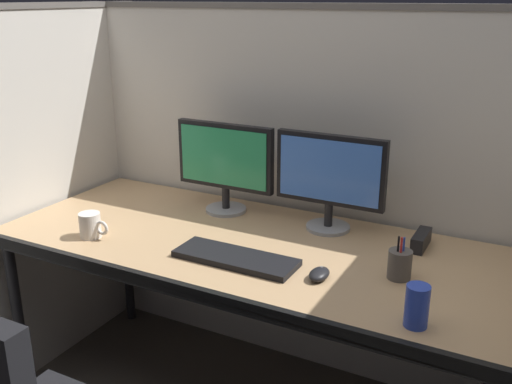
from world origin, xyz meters
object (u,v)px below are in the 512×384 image
Objects in this scene: computer_mouse at (319,274)px; soda_can at (417,306)px; monitor_right at (330,176)px; desk at (248,256)px; red_stapler at (421,240)px; monitor_left at (225,162)px; pen_cup at (400,264)px; keyboard_main at (236,258)px; coffee_mug at (91,225)px.

soda_can is at bearing -22.14° from computer_mouse.
monitor_right reaches higher than soda_can.
monitor_right is 4.48× the size of computer_mouse.
soda_can reaches higher than computer_mouse.
red_stapler is (0.57, 0.26, 0.08)m from desk.
monitor_left is 0.86m from pen_cup.
soda_can is (0.34, -0.14, 0.04)m from computer_mouse.
computer_mouse is (0.34, -0.14, 0.07)m from desk.
red_stapler is at bearing 59.98° from computer_mouse.
desk is at bearing -155.53° from red_stapler.
desk is 0.63m from red_stapler.
monitor_left is 0.45m from monitor_right.
monitor_left is at bearing 161.41° from pen_cup.
monitor_left is 4.48× the size of computer_mouse.
monitor_left is 1.00× the size of keyboard_main.
computer_mouse is 0.79× the size of soda_can.
monitor_right is (0.45, 0.01, 0.00)m from monitor_left.
monitor_right is (0.21, 0.27, 0.27)m from desk.
computer_mouse is 0.37m from soda_can.
monitor_left is 0.59m from coffee_mug.
pen_cup is (-0.11, 0.26, -0.01)m from soda_can.
coffee_mug is at bearing 177.29° from soda_can.
keyboard_main is 0.67m from red_stapler.
pen_cup is at bearing -18.59° from monitor_left.
monitor_right is at bearing 67.39° from keyboard_main.
pen_cup is at bearing 29.20° from computer_mouse.
monitor_left is 1.07m from soda_can.
keyboard_main is at bearing 168.63° from soda_can.
coffee_mug is 1.22m from soda_can.
coffee_mug is (-0.55, -0.22, 0.10)m from desk.
monitor_left is 0.83m from red_stapler.
pen_cup is at bearing 10.47° from coffee_mug.
keyboard_main is 0.54m from pen_cup.
keyboard_main is 0.65m from soda_can.
coffee_mug reaches higher than keyboard_main.
red_stapler is at bearing 23.27° from coffee_mug.
pen_cup is at bearing 113.55° from soda_can.
red_stapler reaches higher than desk.
desk is 15.08× the size of coffee_mug.
coffee_mug is 1.13m from pen_cup.
monitor_left is 3.52× the size of soda_can.
computer_mouse is at bearing -120.02° from red_stapler.
desk is 15.57× the size of soda_can.
red_stapler is (0.23, 0.40, 0.01)m from computer_mouse.
monitor_right is 0.50m from keyboard_main.
desk is 0.57m from pen_cup.
red_stapler is 1.02× the size of pen_cup.
computer_mouse is at bearing 1.68° from keyboard_main.
soda_can is 0.81× the size of red_stapler.
soda_can is (0.92, -0.53, -0.15)m from monitor_left.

